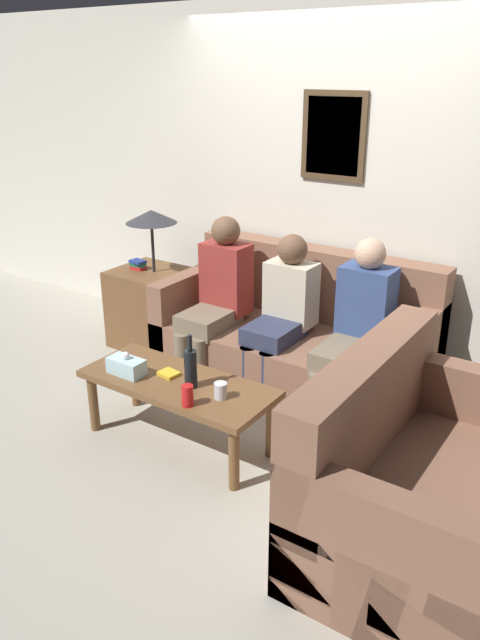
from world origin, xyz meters
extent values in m
plane|color=#ADA899|center=(0.00, 0.00, 0.00)|extent=(16.00, 16.00, 0.00)
cube|color=silver|center=(0.00, 1.02, 1.30)|extent=(9.00, 0.06, 2.60)
cube|color=#4C3823|center=(0.00, 0.98, 1.70)|extent=(0.48, 0.02, 0.60)
cube|color=beige|center=(0.00, 0.97, 1.70)|extent=(0.40, 0.01, 0.52)
cube|color=brown|center=(0.00, 0.48, 0.20)|extent=(1.92, 0.91, 0.40)
cube|color=brown|center=(0.00, 0.84, 0.67)|extent=(1.92, 0.20, 0.53)
cube|color=brown|center=(-0.89, 0.48, 0.35)|extent=(0.14, 0.91, 0.69)
cube|color=brown|center=(0.89, 0.48, 0.35)|extent=(0.14, 0.91, 0.69)
cube|color=brown|center=(1.36, -0.61, 0.20)|extent=(0.91, 1.38, 0.40)
cube|color=brown|center=(1.01, -0.61, 0.67)|extent=(0.20, 1.38, 0.53)
cube|color=brown|center=(1.36, -1.23, 0.35)|extent=(0.91, 0.14, 0.69)
cube|color=brown|center=(1.36, 0.01, 0.35)|extent=(0.91, 0.14, 0.69)
cube|color=brown|center=(-0.18, -0.57, 0.40)|extent=(1.19, 0.50, 0.04)
cylinder|color=brown|center=(-0.71, -0.76, 0.19)|extent=(0.06, 0.06, 0.38)
cylinder|color=brown|center=(0.36, -0.76, 0.19)|extent=(0.06, 0.06, 0.38)
cylinder|color=brown|center=(-0.71, -0.38, 0.19)|extent=(0.06, 0.06, 0.38)
cylinder|color=brown|center=(0.36, -0.38, 0.19)|extent=(0.06, 0.06, 0.38)
cube|color=brown|center=(-1.31, 0.45, 0.32)|extent=(0.53, 0.53, 0.64)
cylinder|color=#262628|center=(-1.25, 0.45, 0.84)|extent=(0.02, 0.02, 0.41)
cone|color=#2D2D33|center=(-1.25, 0.45, 1.08)|extent=(0.40, 0.40, 0.10)
cube|color=red|center=(-1.39, 0.42, 0.65)|extent=(0.12, 0.08, 0.02)
cube|color=#237547|center=(-1.39, 0.42, 0.68)|extent=(0.12, 0.08, 0.03)
cube|color=navy|center=(-1.39, 0.42, 0.70)|extent=(0.13, 0.10, 0.02)
cylinder|color=black|center=(-0.06, -0.59, 0.54)|extent=(0.07, 0.07, 0.23)
cylinder|color=black|center=(-0.06, -0.59, 0.70)|extent=(0.03, 0.03, 0.10)
cylinder|color=silver|center=(0.16, -0.60, 0.47)|extent=(0.07, 0.07, 0.09)
cube|color=gold|center=(-0.26, -0.55, 0.43)|extent=(0.13, 0.11, 0.02)
cylinder|color=red|center=(0.06, -0.77, 0.48)|extent=(0.07, 0.07, 0.12)
cube|color=silver|center=(-0.49, -0.68, 0.47)|extent=(0.23, 0.12, 0.10)
sphere|color=white|center=(-0.49, -0.68, 0.54)|extent=(0.05, 0.05, 0.05)
cube|color=#756651|center=(-0.55, 0.24, 0.45)|extent=(0.31, 0.44, 0.14)
cylinder|color=#756651|center=(-0.63, 0.01, 0.20)|extent=(0.11, 0.11, 0.40)
cylinder|color=#756651|center=(-0.47, 0.01, 0.20)|extent=(0.11, 0.11, 0.40)
cube|color=maroon|center=(-0.55, 0.46, 0.71)|extent=(0.34, 0.22, 0.52)
sphere|color=brown|center=(-0.55, 0.46, 1.06)|extent=(0.21, 0.21, 0.21)
cube|color=#2D334C|center=(-0.04, 0.30, 0.45)|extent=(0.31, 0.43, 0.14)
cylinder|color=#2D334C|center=(-0.11, 0.08, 0.20)|extent=(0.11, 0.11, 0.40)
cylinder|color=#2D334C|center=(0.04, 0.08, 0.20)|extent=(0.11, 0.11, 0.40)
cube|color=beige|center=(-0.04, 0.51, 0.68)|extent=(0.34, 0.22, 0.45)
sphere|color=brown|center=(-0.04, 0.51, 0.99)|extent=(0.21, 0.21, 0.21)
cube|color=#756651|center=(0.53, 0.26, 0.45)|extent=(0.31, 0.50, 0.14)
cylinder|color=#756651|center=(0.45, 0.01, 0.20)|extent=(0.11, 0.11, 0.40)
cylinder|color=#756651|center=(0.60, 0.01, 0.20)|extent=(0.11, 0.11, 0.40)
cube|color=#33477A|center=(0.53, 0.51, 0.71)|extent=(0.34, 0.22, 0.52)
sphere|color=tan|center=(0.53, 0.51, 1.06)|extent=(0.20, 0.20, 0.20)
sphere|color=beige|center=(0.62, -0.49, 0.10)|extent=(0.19, 0.19, 0.19)
sphere|color=beige|center=(0.62, -0.49, 0.23)|extent=(0.12, 0.12, 0.12)
sphere|color=beige|center=(0.57, -0.49, 0.28)|extent=(0.04, 0.04, 0.04)
sphere|color=beige|center=(0.66, -0.49, 0.28)|extent=(0.04, 0.04, 0.04)
sphere|color=#FFEAD1|center=(0.62, -0.54, 0.23)|extent=(0.05, 0.05, 0.05)
camera|label=1|loc=(1.97, -3.08, 2.15)|focal=35.00mm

